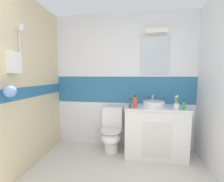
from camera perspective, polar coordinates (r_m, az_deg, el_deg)
name	(u,v)px	position (r m, az deg, el deg)	size (l,w,h in m)	color
wall_back_tiled	(124,81)	(2.86, 4.58, 3.69)	(3.20, 0.20, 2.50)	white
wall_left_shower_alcove	(6,85)	(2.23, -35.59, 1.80)	(0.26, 3.48, 2.50)	beige
vanity_cabinet	(155,131)	(2.74, 16.03, -14.44)	(1.02, 0.53, 0.85)	white
sink_basin	(154,103)	(2.62, 15.70, -4.61)	(0.35, 0.40, 0.18)	white
toilet	(112,131)	(2.77, -0.16, -15.16)	(0.37, 0.50, 0.80)	white
toothbrush_cup	(176,106)	(2.52, 23.49, -5.16)	(0.08, 0.08, 0.22)	white
soap_dispenser	(184,106)	(2.52, 25.82, -5.08)	(0.05, 0.05, 0.16)	green
shampoo_bottle_tall	(135,102)	(2.43, 8.89, -4.16)	(0.06, 0.06, 0.20)	#D84C33
deodorant_spray_can	(130,103)	(2.40, 7.00, -4.77)	(0.05, 0.05, 0.16)	#4C4C51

